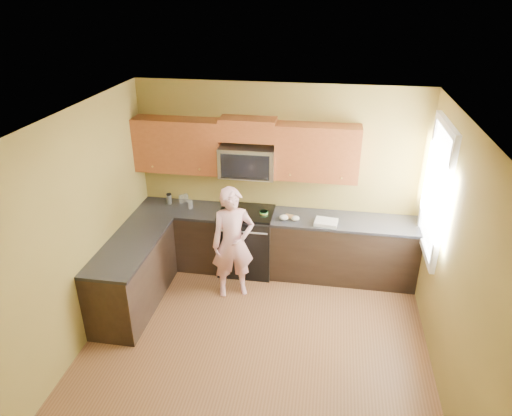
% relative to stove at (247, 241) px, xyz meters
% --- Properties ---
extents(floor, '(4.00, 4.00, 0.00)m').
position_rel_stove_xyz_m(floor, '(0.40, -1.68, -0.47)').
color(floor, brown).
rests_on(floor, ground).
extents(ceiling, '(4.00, 4.00, 0.00)m').
position_rel_stove_xyz_m(ceiling, '(0.40, -1.68, 2.23)').
color(ceiling, white).
rests_on(ceiling, ground).
extents(wall_back, '(4.00, 0.00, 4.00)m').
position_rel_stove_xyz_m(wall_back, '(0.40, 0.32, 0.88)').
color(wall_back, olive).
rests_on(wall_back, ground).
extents(wall_front, '(4.00, 0.00, 4.00)m').
position_rel_stove_xyz_m(wall_front, '(0.40, -3.67, 0.88)').
color(wall_front, olive).
rests_on(wall_front, ground).
extents(wall_left, '(0.00, 4.00, 4.00)m').
position_rel_stove_xyz_m(wall_left, '(-1.60, -1.68, 0.88)').
color(wall_left, olive).
rests_on(wall_left, ground).
extents(wall_right, '(0.00, 4.00, 4.00)m').
position_rel_stove_xyz_m(wall_right, '(2.40, -1.68, 0.88)').
color(wall_right, olive).
rests_on(wall_right, ground).
extents(cabinet_back_run, '(4.00, 0.60, 0.88)m').
position_rel_stove_xyz_m(cabinet_back_run, '(0.40, 0.02, -0.03)').
color(cabinet_back_run, black).
rests_on(cabinet_back_run, floor).
extents(cabinet_left_run, '(0.60, 1.60, 0.88)m').
position_rel_stove_xyz_m(cabinet_left_run, '(-1.30, -1.08, -0.03)').
color(cabinet_left_run, black).
rests_on(cabinet_left_run, floor).
extents(countertop_back, '(4.00, 0.62, 0.04)m').
position_rel_stove_xyz_m(countertop_back, '(0.40, 0.01, 0.43)').
color(countertop_back, black).
rests_on(countertop_back, cabinet_back_run).
extents(countertop_left, '(0.62, 1.60, 0.04)m').
position_rel_stove_xyz_m(countertop_left, '(-1.29, -1.08, 0.43)').
color(countertop_left, black).
rests_on(countertop_left, cabinet_left_run).
extents(stove, '(0.76, 0.65, 0.95)m').
position_rel_stove_xyz_m(stove, '(0.00, 0.00, 0.00)').
color(stove, black).
rests_on(stove, floor).
extents(microwave, '(0.76, 0.40, 0.42)m').
position_rel_stove_xyz_m(microwave, '(0.00, 0.12, 0.97)').
color(microwave, silver).
rests_on(microwave, wall_back).
extents(upper_cab_left, '(1.22, 0.33, 0.75)m').
position_rel_stove_xyz_m(upper_cab_left, '(-0.99, 0.16, 0.97)').
color(upper_cab_left, brown).
rests_on(upper_cab_left, wall_back).
extents(upper_cab_right, '(1.12, 0.33, 0.75)m').
position_rel_stove_xyz_m(upper_cab_right, '(0.94, 0.16, 0.97)').
color(upper_cab_right, brown).
rests_on(upper_cab_right, wall_back).
extents(upper_cab_over_mw, '(0.76, 0.33, 0.30)m').
position_rel_stove_xyz_m(upper_cab_over_mw, '(0.00, 0.16, 1.62)').
color(upper_cab_over_mw, brown).
rests_on(upper_cab_over_mw, wall_back).
extents(window, '(0.06, 1.06, 1.66)m').
position_rel_stove_xyz_m(window, '(2.38, -0.48, 1.17)').
color(window, white).
rests_on(window, wall_right).
extents(woman, '(0.66, 0.55, 1.56)m').
position_rel_stove_xyz_m(woman, '(-0.07, -0.61, 0.30)').
color(woman, '#E1707F').
rests_on(woman, floor).
extents(frying_pan, '(0.41, 0.53, 0.06)m').
position_rel_stove_xyz_m(frying_pan, '(-0.08, -0.18, 0.47)').
color(frying_pan, black).
rests_on(frying_pan, stove).
extents(butter_tub, '(0.15, 0.15, 0.08)m').
position_rel_stove_xyz_m(butter_tub, '(0.25, -0.03, 0.45)').
color(butter_tub, yellow).
rests_on(butter_tub, countertop_back).
extents(toast_slice, '(0.13, 0.13, 0.01)m').
position_rel_stove_xyz_m(toast_slice, '(0.60, -0.01, 0.45)').
color(toast_slice, '#B27F47').
rests_on(toast_slice, countertop_back).
extents(napkin_a, '(0.14, 0.14, 0.06)m').
position_rel_stove_xyz_m(napkin_a, '(0.71, -0.10, 0.48)').
color(napkin_a, silver).
rests_on(napkin_a, countertop_back).
extents(napkin_b, '(0.16, 0.17, 0.07)m').
position_rel_stove_xyz_m(napkin_b, '(0.54, -0.11, 0.48)').
color(napkin_b, silver).
rests_on(napkin_b, countertop_back).
extents(dish_towel, '(0.33, 0.27, 0.05)m').
position_rel_stove_xyz_m(dish_towel, '(1.12, -0.14, 0.47)').
color(dish_towel, white).
rests_on(dish_towel, countertop_back).
extents(travel_mug, '(0.09, 0.09, 0.16)m').
position_rel_stove_xyz_m(travel_mug, '(-1.18, 0.13, 0.45)').
color(travel_mug, silver).
rests_on(travel_mug, countertop_back).
extents(glass_a, '(0.08, 0.08, 0.12)m').
position_rel_stove_xyz_m(glass_a, '(-1.02, 0.19, 0.51)').
color(glass_a, silver).
rests_on(glass_a, countertop_back).
extents(glass_b, '(0.09, 0.09, 0.12)m').
position_rel_stove_xyz_m(glass_b, '(-0.96, 0.24, 0.51)').
color(glass_b, silver).
rests_on(glass_b, countertop_back).
extents(glass_c, '(0.09, 0.09, 0.12)m').
position_rel_stove_xyz_m(glass_c, '(-0.83, 0.04, 0.51)').
color(glass_c, silver).
rests_on(glass_c, countertop_back).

